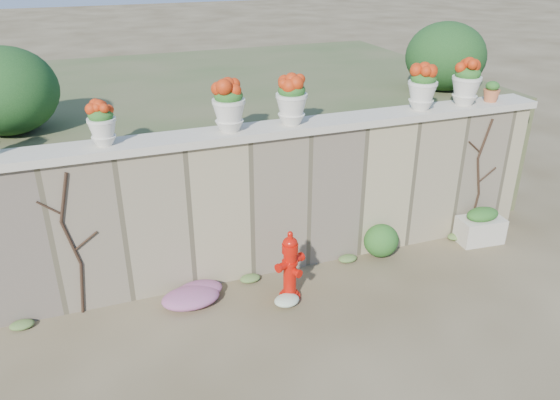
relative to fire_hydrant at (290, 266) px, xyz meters
name	(u,v)px	position (x,y,z in m)	size (l,w,h in m)	color
ground	(329,340)	(0.13, -0.95, -0.50)	(80.00, 80.00, 0.00)	#4B3D25
stone_wall	(276,202)	(0.13, 0.85, 0.50)	(8.00, 0.40, 2.00)	#988A65
wall_cap	(276,129)	(0.13, 0.85, 1.55)	(8.10, 0.52, 0.10)	beige
raised_fill	(218,133)	(0.13, 4.05, 0.50)	(9.00, 6.00, 2.00)	#384C23
back_shrub_left	(5,91)	(-3.07, 2.05, 2.05)	(1.30, 1.30, 1.10)	#143814
back_shrub_right	(446,56)	(3.53, 2.05, 2.05)	(1.30, 1.30, 1.10)	#143814
vine_left	(72,244)	(-2.55, 0.63, 0.49)	(0.60, 0.04, 1.91)	black
vine_right	(479,177)	(3.35, 0.63, 0.49)	(0.60, 0.04, 1.91)	black
fire_hydrant	(290,266)	(0.00, 0.00, 0.00)	(0.42, 0.30, 0.99)	#BB1007
planter_box	(480,226)	(3.32, 0.38, -0.23)	(0.72, 0.46, 0.57)	beige
green_shrub	(390,240)	(1.73, 0.42, -0.18)	(0.67, 0.60, 0.63)	#1E5119
magenta_clump	(194,294)	(-1.20, 0.35, -0.37)	(0.95, 0.63, 0.25)	#CF29B1
white_flowers	(290,301)	(-0.07, -0.19, -0.41)	(0.48, 0.39, 0.17)	white
urn_pot_1	(102,124)	(-2.01, 0.85, 1.86)	(0.33, 0.33, 0.52)	beige
urn_pot_2	(229,106)	(-0.50, 0.85, 1.92)	(0.41, 0.41, 0.65)	beige
urn_pot_3	(292,100)	(0.34, 0.85, 1.92)	(0.41, 0.41, 0.64)	beige
urn_pot_4	(422,87)	(2.30, 0.85, 1.92)	(0.41, 0.41, 0.64)	beige
urn_pot_5	(467,82)	(3.04, 0.85, 1.93)	(0.42, 0.42, 0.66)	beige
terracotta_pot	(492,92)	(3.52, 0.85, 1.74)	(0.24, 0.24, 0.29)	#BE633A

